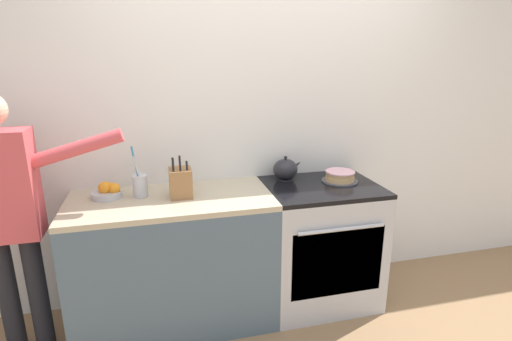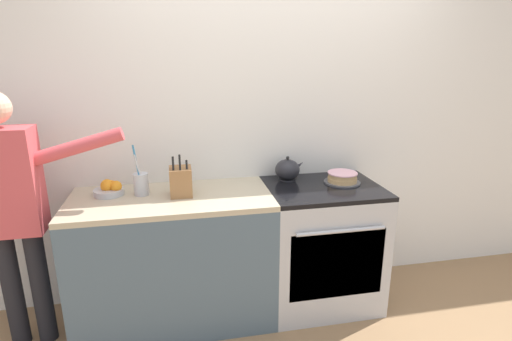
% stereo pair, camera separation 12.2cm
% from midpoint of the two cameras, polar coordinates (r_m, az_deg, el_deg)
% --- Properties ---
extents(ground_plane, '(16.00, 16.00, 0.00)m').
position_cam_midpoint_polar(ground_plane, '(2.87, 3.56, -21.79)').
color(ground_plane, '#93704C').
extents(wall_back, '(8.00, 0.04, 2.60)m').
position_cam_midpoint_polar(wall_back, '(2.92, 0.10, 7.04)').
color(wall_back, silver).
rests_on(wall_back, ground_plane).
extents(counter_cabinet, '(1.29, 0.63, 0.89)m').
position_cam_midpoint_polar(counter_cabinet, '(2.79, -12.80, -12.46)').
color(counter_cabinet, '#4C6070').
rests_on(counter_cabinet, ground_plane).
extents(stove_range, '(0.78, 0.66, 0.89)m').
position_cam_midpoint_polar(stove_range, '(2.98, 7.87, -10.26)').
color(stove_range, '#B7BABF').
rests_on(stove_range, ground_plane).
extents(layer_cake, '(0.26, 0.26, 0.08)m').
position_cam_midpoint_polar(layer_cake, '(2.90, 10.73, -0.88)').
color(layer_cake, '#4C4C51').
rests_on(layer_cake, stove_range).
extents(tea_kettle, '(0.22, 0.18, 0.18)m').
position_cam_midpoint_polar(tea_kettle, '(2.89, 3.05, 0.16)').
color(tea_kettle, '#232328').
rests_on(tea_kettle, stove_range).
extents(knife_block, '(0.14, 0.16, 0.28)m').
position_cam_midpoint_polar(knife_block, '(2.59, -12.06, -1.69)').
color(knife_block, olive).
rests_on(knife_block, counter_cabinet).
extents(utensil_crock, '(0.10, 0.10, 0.33)m').
position_cam_midpoint_polar(utensil_crock, '(2.66, -17.52, -2.02)').
color(utensil_crock, '#B7BABF').
rests_on(utensil_crock, counter_cabinet).
extents(fruit_bowl, '(0.19, 0.19, 0.10)m').
position_cam_midpoint_polar(fruit_bowl, '(2.73, -21.68, -2.75)').
color(fruit_bowl, '#B7BABF').
rests_on(fruit_bowl, counter_cabinet).
extents(person_baker, '(0.91, 0.20, 1.58)m').
position_cam_midpoint_polar(person_baker, '(2.68, -32.98, -4.44)').
color(person_baker, black).
rests_on(person_baker, ground_plane).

